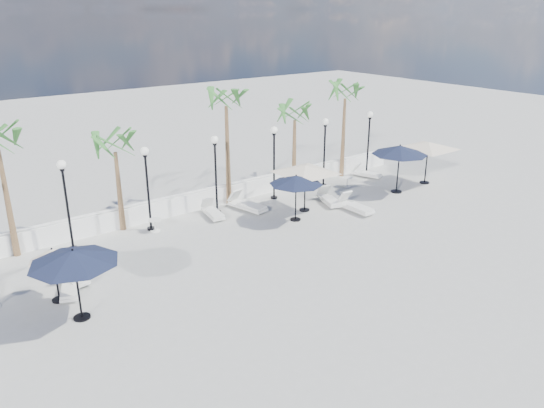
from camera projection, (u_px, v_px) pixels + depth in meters
ground at (303, 260)px, 21.13m from camera, size 100.00×100.00×0.00m
balustrade at (207, 198)px, 26.59m from camera, size 26.00×0.30×1.01m
lamppost_1 at (65, 193)px, 21.18m from camera, size 0.36×0.36×3.84m
lamppost_2 at (147, 177)px, 23.16m from camera, size 0.36×0.36×3.84m
lamppost_3 at (215, 164)px, 25.14m from camera, size 0.36×0.36×3.84m
lamppost_4 at (274, 153)px, 27.12m from camera, size 0.36×0.36×3.84m
lamppost_5 at (325, 143)px, 29.10m from camera, size 0.36×0.36×3.84m
lamppost_6 at (369, 134)px, 31.08m from camera, size 0.36×0.36×3.84m
palm_1 at (115, 149)px, 22.76m from camera, size 2.60×2.60×4.70m
palm_2 at (226, 104)px, 25.51m from camera, size 2.60×2.60×6.10m
palm_3 at (295, 117)px, 28.35m from camera, size 2.60×2.60×4.90m
palm_4 at (345, 96)px, 30.17m from camera, size 2.60×2.60×5.70m
lounger_1 at (67, 274)px, 19.42m from camera, size 1.06×2.18×0.78m
lounger_2 at (70, 286)px, 18.63m from camera, size 1.18×1.88×0.67m
lounger_3 at (247, 205)px, 26.29m from camera, size 1.13×2.27×0.82m
lounger_4 at (356, 206)px, 26.11m from camera, size 0.69×2.06×0.77m
lounger_5 at (213, 212)px, 25.48m from camera, size 0.91×1.92×0.69m
lounger_6 at (329, 199)px, 27.14m from camera, size 1.21×2.01×0.72m
lounger_7 at (367, 173)px, 31.50m from camera, size 1.10×1.84×0.66m
side_table_1 at (155, 224)px, 23.71m from camera, size 0.59×0.59×0.58m
side_table_2 at (347, 181)px, 29.71m from camera, size 0.57×0.57×0.56m
parasol_navy_left at (73, 257)px, 16.38m from camera, size 2.80×2.80×2.47m
parasol_navy_mid at (296, 180)px, 24.43m from camera, size 2.51×2.51×2.25m
parasol_navy_right at (400, 150)px, 28.13m from camera, size 2.98×2.98×2.67m
parasol_cream_sq_a at (305, 166)px, 25.52m from camera, size 5.03×5.03×2.47m
parasol_cream_sq_b at (429, 142)px, 29.62m from camera, size 5.18×5.18×2.60m
parasol_cream_small at (53, 256)px, 17.59m from camera, size 1.62×1.62×1.99m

